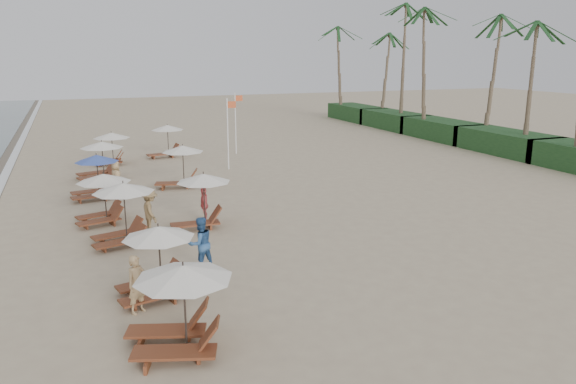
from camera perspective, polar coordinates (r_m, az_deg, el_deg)
name	(u,v)px	position (r m, az deg, el deg)	size (l,w,h in m)	color
ground	(310,261)	(19.28, 2.34, -7.12)	(160.00, 160.00, 0.00)	tan
shrub_hedge	(507,142)	(43.08, 21.69, 4.81)	(3.20, 53.00, 1.60)	#193D1C
palm_row	(509,11)	(43.34, 21.87, 16.96)	(7.00, 52.00, 12.30)	brown
lounger_station_0	(175,307)	(13.63, -11.58, -11.62)	(2.70, 2.43, 2.15)	brown
lounger_station_1	(153,262)	(16.65, -13.81, -7.01)	(2.43, 2.10, 2.14)	brown
lounger_station_2	(120,212)	(21.49, -17.02, -2.00)	(2.52, 2.28, 2.35)	brown
lounger_station_3	(100,197)	(24.47, -18.84, -0.45)	(2.47, 2.25, 2.12)	brown
lounger_station_4	(93,177)	(28.85, -19.52, 1.43)	(2.51, 2.12, 2.19)	brown
lounger_station_5	(98,161)	(33.31, -19.05, 3.07)	(2.82, 2.49, 2.16)	brown
lounger_station_6	(109,147)	(37.66, -17.99, 4.48)	(2.52, 2.35, 2.07)	brown
inland_station_0	(200,196)	(22.77, -9.11, -0.37)	(2.71, 2.24, 2.22)	brown
inland_station_1	(179,164)	(30.08, -11.21, 2.89)	(2.87, 2.25, 2.22)	brown
inland_station_2	(165,138)	(39.29, -12.63, 5.43)	(2.79, 2.24, 2.22)	brown
beachgoer_near	(137,284)	(15.85, -15.36, -9.20)	(0.61, 0.40, 1.67)	tan
beachgoer_mid_a	(201,243)	(18.48, -9.04, -5.28)	(0.87, 0.68, 1.80)	#2D5487
beachgoer_mid_b	(150,211)	(22.57, -14.08, -1.96)	(1.17, 0.67, 1.80)	olive
beachgoer_far_a	(204,205)	(23.69, -8.67, -1.29)	(0.89, 0.37, 1.52)	#D45458
beachgoer_far_b	(116,177)	(29.84, -17.36, 1.50)	(0.80, 0.52, 1.63)	tan
flag_pole_near	(228,130)	(34.27, -6.20, 6.37)	(0.60, 0.08, 4.40)	silver
flag_pole_far	(236,120)	(39.84, -5.41, 7.42)	(0.60, 0.08, 4.36)	silver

